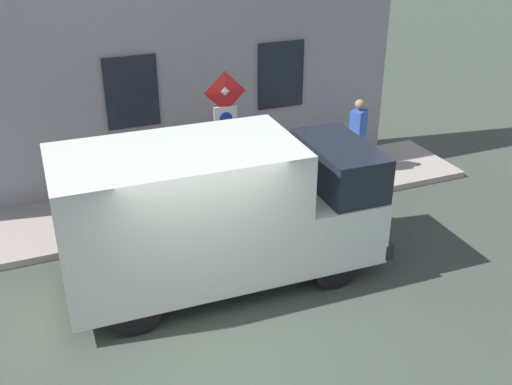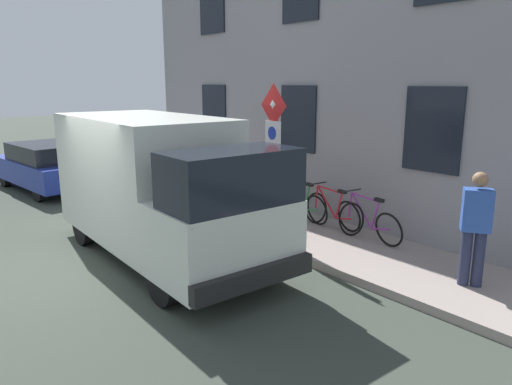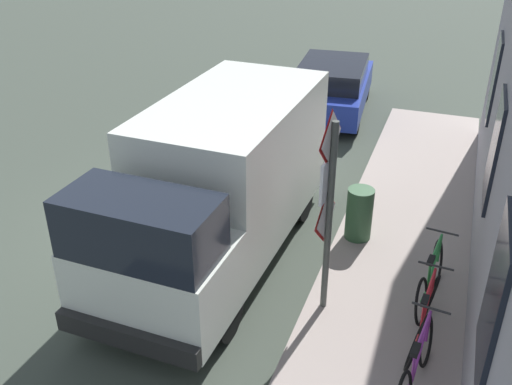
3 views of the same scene
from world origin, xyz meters
TOP-DOWN VIEW (x-y plane):
  - ground_plane at (0.00, 0.00)m, footprint 80.00×80.00m
  - sidewalk_slab at (3.94, 0.00)m, footprint 2.17×14.24m
  - sign_post_stacked at (3.06, -1.34)m, footprint 0.17×0.56m
  - delivery_van at (1.16, -0.46)m, footprint 2.15×5.39m
  - parked_hatchback at (1.31, 6.60)m, footprint 2.10×4.14m
  - bicycle_purple at (4.48, -2.48)m, footprint 0.48×1.71m
  - bicycle_red at (4.48, -1.58)m, footprint 0.46×1.72m
  - bicycle_green at (4.48, -0.69)m, footprint 0.46×1.72m
  - litter_bin at (3.21, 0.60)m, footprint 0.44×0.44m

SIDE VIEW (x-z plane):
  - ground_plane at x=0.00m, z-range 0.00..0.00m
  - sidewalk_slab at x=3.94m, z-range 0.00..0.14m
  - bicycle_purple at x=4.48m, z-range 0.07..0.96m
  - bicycle_red at x=4.48m, z-range 0.07..0.96m
  - bicycle_green at x=4.48m, z-range 0.07..0.96m
  - litter_bin at x=3.21m, z-range 0.14..1.04m
  - parked_hatchback at x=1.31m, z-range 0.04..1.42m
  - delivery_van at x=1.16m, z-range 0.08..2.58m
  - sign_post_stacked at x=3.06m, z-range 0.52..3.34m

